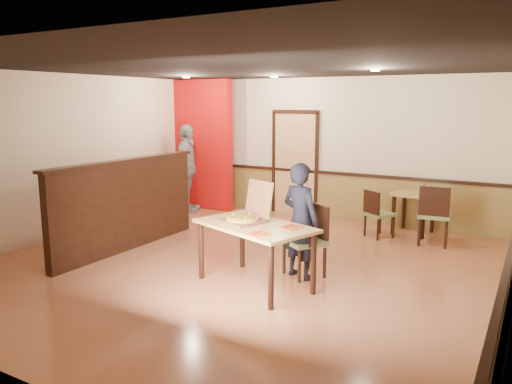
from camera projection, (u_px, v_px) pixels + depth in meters
The scene contains 24 objects.
floor at pixel (241, 265), 7.19m from camera, with size 7.00×7.00×0.00m, color #AF6744.
ceiling at pixel (240, 66), 6.69m from camera, with size 7.00×7.00×0.00m, color black.
wall_back at pixel (332, 149), 9.93m from camera, with size 7.00×7.00×0.00m, color beige.
wall_left at pixel (69, 156), 8.65m from camera, with size 7.00×7.00×0.00m, color beige.
wainscot_back at pixel (331, 196), 10.07m from camera, with size 7.00×0.04×0.90m, color olive.
chair_rail_back at pixel (331, 173), 9.97m from camera, with size 7.00×0.06×0.06m, color black.
back_door at pixel (295, 164), 10.35m from camera, with size 0.90×0.06×2.10m, color tan.
booth_partition at pixel (126, 204), 7.87m from camera, with size 0.20×3.10×1.44m.
red_accent_panel at pixel (199, 144), 10.92m from camera, with size 1.60×0.20×2.78m, color #B20D0C.
spot_a at pixel (186, 77), 9.36m from camera, with size 0.14×0.14×0.02m, color #FFF4B2.
spot_b at pixel (274, 77), 9.22m from camera, with size 0.14×0.14×0.02m, color #FFF4B2.
spot_c at pixel (375, 70), 7.29m from camera, with size 0.14×0.14×0.02m, color #FFF4B2.
main_table at pixel (255, 233), 6.27m from camera, with size 1.71×1.31×0.81m.
diner_chair at pixel (309, 237), 6.71m from camera, with size 0.66×0.66×0.97m.
side_chair_left at pixel (377, 212), 8.59m from camera, with size 0.57×0.57×0.83m.
side_chair_right at pixel (434, 213), 8.10m from camera, with size 0.55×0.55×1.00m.
side_table at pixel (414, 202), 8.85m from camera, with size 0.76×0.76×0.74m.
diner at pixel (301, 221), 6.58m from camera, with size 0.57×0.37×1.55m, color black.
passerby at pixel (187, 168), 10.55m from camera, with size 1.09×0.45×1.86m, color gray.
pizza_box at pixel (246, 217), 6.37m from camera, with size 0.63×0.69×0.50m.
pizza at pixel (243, 218), 6.34m from camera, with size 0.42×0.42×0.03m, color #DB984F.
napkin_near at pixel (258, 234), 5.79m from camera, with size 0.29×0.29×0.01m.
napkin_far at pixel (291, 227), 6.08m from camera, with size 0.30×0.30×0.01m.
condiment at pixel (424, 188), 8.83m from camera, with size 0.07×0.07×0.17m, color brown.
Camera 1 is at (3.61, -5.87, 2.32)m, focal length 35.00 mm.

